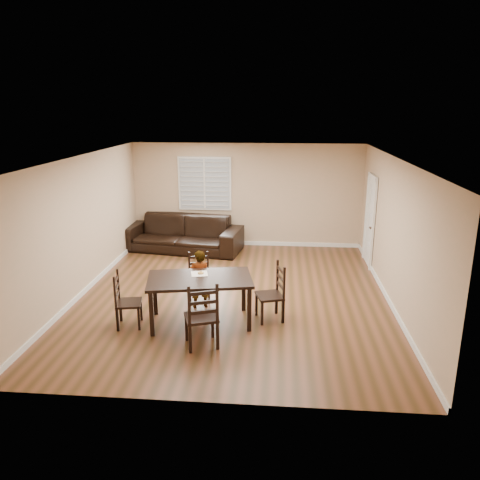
% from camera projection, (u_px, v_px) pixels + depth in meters
% --- Properties ---
extents(ground, '(7.00, 7.00, 0.00)m').
position_uv_depth(ground, '(234.00, 295.00, 9.28)').
color(ground, brown).
rests_on(ground, ground).
extents(room, '(6.04, 7.04, 2.72)m').
position_uv_depth(room, '(236.00, 204.00, 8.95)').
color(room, tan).
rests_on(room, ground).
extents(dining_table, '(1.90, 1.30, 0.82)m').
position_uv_depth(dining_table, '(200.00, 283.00, 7.92)').
color(dining_table, black).
rests_on(dining_table, ground).
extents(chair_near, '(0.48, 0.46, 0.92)m').
position_uv_depth(chair_near, '(199.00, 277.00, 9.06)').
color(chair_near, black).
rests_on(chair_near, ground).
extents(chair_far, '(0.61, 0.59, 1.09)m').
position_uv_depth(chair_far, '(203.00, 320.00, 7.11)').
color(chair_far, black).
rests_on(chair_far, ground).
extents(chair_left, '(0.48, 0.50, 0.96)m').
position_uv_depth(chair_left, '(122.00, 302.00, 7.88)').
color(chair_left, black).
rests_on(chair_left, ground).
extents(chair_right, '(0.54, 0.56, 1.02)m').
position_uv_depth(chair_right, '(276.00, 294.00, 8.14)').
color(chair_right, black).
rests_on(chair_right, ground).
extents(child, '(0.48, 0.41, 1.11)m').
position_uv_depth(child, '(199.00, 279.00, 8.58)').
color(child, gray).
rests_on(child, ground).
extents(napkin, '(0.34, 0.34, 0.00)m').
position_uv_depth(napkin, '(199.00, 274.00, 8.09)').
color(napkin, beige).
rests_on(napkin, dining_table).
extents(donut, '(0.10, 0.10, 0.04)m').
position_uv_depth(donut, '(201.00, 272.00, 8.08)').
color(donut, gold).
rests_on(donut, napkin).
extents(sofa, '(3.18, 1.64, 0.89)m').
position_uv_depth(sofa, '(182.00, 233.00, 12.05)').
color(sofa, black).
rests_on(sofa, ground).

